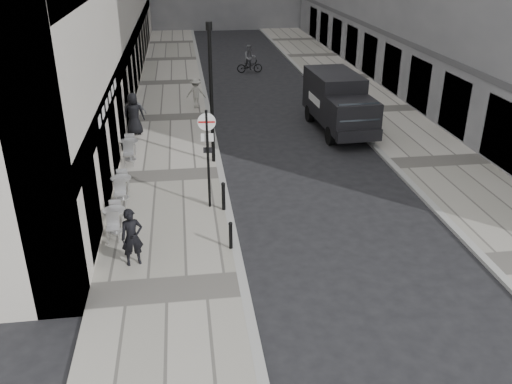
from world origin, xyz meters
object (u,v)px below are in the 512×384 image
walking_man (132,237)px  panel_van (338,100)px  cyclist (250,62)px  sign_post (208,146)px  lamppost (211,87)px

walking_man → panel_van: size_ratio=0.29×
panel_van → cyclist: (-2.59, 13.07, -0.75)m
sign_post → cyclist: (4.00, 20.84, -1.56)m
sign_post → lamppost: lamppost is taller
walking_man → panel_van: 14.23m
cyclist → sign_post: bearing=-101.0°
walking_man → sign_post: 4.26m
cyclist → walking_man: bearing=-104.8°
sign_post → walking_man: bearing=-118.9°
panel_van → cyclist: bearing=98.7°
walking_man → panel_van: panel_van is taller
sign_post → cyclist: sign_post is taller
sign_post → panel_van: 10.22m
lamppost → walking_man: bearing=-109.9°
panel_van → walking_man: bearing=-131.3°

